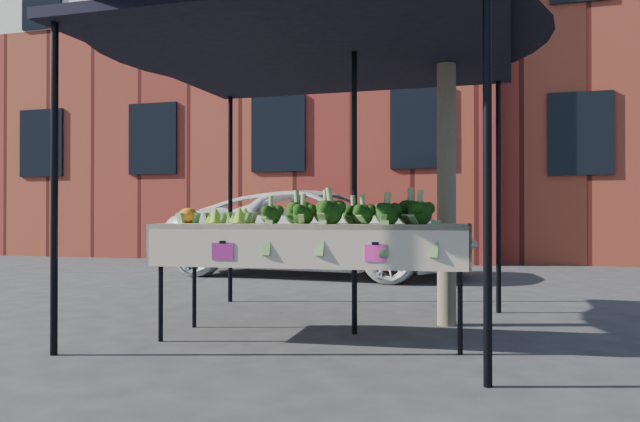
{
  "coord_description": "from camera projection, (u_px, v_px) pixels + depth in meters",
  "views": [
    {
      "loc": [
        1.25,
        -4.84,
        0.96
      ],
      "look_at": [
        -0.24,
        0.16,
        1.0
      ],
      "focal_mm": 36.29,
      "sensor_mm": 36.0,
      "label": 1
    }
  ],
  "objects": [
    {
      "name": "ground",
      "position": [
        344.0,
        340.0,
        4.99
      ],
      "size": [
        90.0,
        90.0,
        0.0
      ],
      "primitive_type": "plane",
      "color": "#29292B"
    },
    {
      "name": "table",
      "position": [
        313.0,
        282.0,
        5.02
      ],
      "size": [
        2.45,
        0.98,
        0.9
      ],
      "color": "beige",
      "rests_on": "ground"
    },
    {
      "name": "canopy",
      "position": [
        316.0,
        167.0,
        5.44
      ],
      "size": [
        3.16,
        3.16,
        2.74
      ],
      "primitive_type": null,
      "color": "black",
      "rests_on": "ground"
    },
    {
      "name": "broccoli_heap",
      "position": [
        348.0,
        209.0,
        4.97
      ],
      "size": [
        1.35,
        0.55,
        0.23
      ],
      "primitive_type": "ellipsoid",
      "color": "black",
      "rests_on": "table"
    },
    {
      "name": "romanesco_cluster",
      "position": [
        236.0,
        212.0,
        5.25
      ],
      "size": [
        0.41,
        0.55,
        0.18
      ],
      "primitive_type": "ellipsoid",
      "color": "#7BB430",
      "rests_on": "table"
    },
    {
      "name": "cauliflower_pair",
      "position": [
        188.0,
        214.0,
        5.27
      ],
      "size": [
        0.18,
        0.18,
        0.16
      ],
      "primitive_type": "ellipsoid",
      "color": "orange",
      "rests_on": "table"
    },
    {
      "name": "vehicle",
      "position": [
        322.0,
        123.0,
        10.53
      ],
      "size": [
        1.57,
        2.39,
        4.95
      ],
      "primitive_type": "imported",
      "rotation": [
        0.0,
        0.0,
        1.48
      ],
      "color": "white",
      "rests_on": "ground"
    },
    {
      "name": "street_tree",
      "position": [
        446.0,
        53.0,
        5.7
      ],
      "size": [
        2.44,
        2.44,
        4.8
      ],
      "primitive_type": null,
      "color": "#1E4C14",
      "rests_on": "ground"
    },
    {
      "name": "building_left",
      "position": [
        278.0,
        89.0,
        17.95
      ],
      "size": [
        12.0,
        8.0,
        9.0
      ],
      "primitive_type": "cube",
      "color": "maroon",
      "rests_on": "ground"
    }
  ]
}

